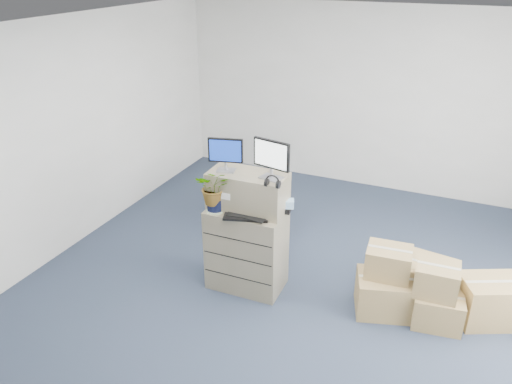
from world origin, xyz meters
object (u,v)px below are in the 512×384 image
Objects in this scene: monitor_right at (271,157)px; water_bottle at (255,199)px; office_chair at (255,204)px; potted_plant at (215,191)px; keyboard at (246,217)px; monitor_left at (226,153)px; filing_cabinet_lower at (247,249)px.

water_bottle is (-0.20, 0.05, -0.52)m from monitor_right.
water_bottle is at bearing 84.56° from office_chair.
keyboard is at bearing -1.02° from potted_plant.
keyboard is (0.30, -0.16, -0.60)m from monitor_left.
filing_cabinet_lower is 1.31× the size of office_chair.
monitor_right is at bearing -13.00° from monitor_left.
monitor_left is 0.50m from monitor_right.
keyboard is (-0.20, -0.17, -0.62)m from monitor_right.
monitor_left is at bearing -166.56° from monitor_right.
water_bottle is at bearing 73.29° from keyboard.
water_bottle is at bearing -1.89° from monitor_left.
monitor_left is at bearing 70.60° from office_chair.
water_bottle is 0.44m from potted_plant.
monitor_left reaches higher than keyboard.
filing_cabinet_lower is 4.19× the size of water_bottle.
keyboard is 1.60m from office_chair.
water_bottle is at bearing 47.10° from filing_cabinet_lower.
keyboard reaches higher than office_chair.
monitor_right is 0.56m from water_bottle.
filing_cabinet_lower is at bearing -131.83° from water_bottle.
keyboard is 2.04× the size of water_bottle.
potted_plant is 1.61m from office_chair.
keyboard is at bearing -127.68° from monitor_right.
water_bottle reaches higher than keyboard.
water_bottle is (0.30, 0.07, -0.50)m from monitor_left.
monitor_left is 0.49× the size of office_chair.
water_bottle is (0.07, 0.07, 0.59)m from filing_cabinet_lower.
keyboard is 0.42m from potted_plant.
filing_cabinet_lower is at bearing -163.64° from monitor_right.
potted_plant reaches higher than water_bottle.
filing_cabinet_lower is 2.02× the size of potted_plant.
water_bottle is 0.48× the size of potted_plant.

